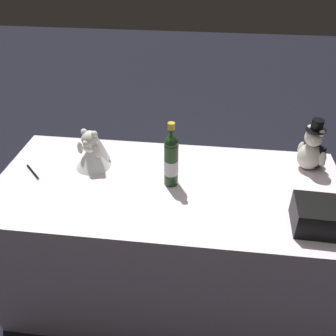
{
  "coord_description": "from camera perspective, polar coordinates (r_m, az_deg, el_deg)",
  "views": [
    {
      "loc": [
        -0.18,
        1.42,
        1.85
      ],
      "look_at": [
        0.0,
        0.0,
        0.87
      ],
      "focal_mm": 39.33,
      "sensor_mm": 36.0,
      "label": 1
    }
  ],
  "objects": [
    {
      "name": "signing_pen",
      "position": [
        1.99,
        -20.17,
        -0.63
      ],
      "size": [
        0.12,
        0.12,
        0.01
      ],
      "color": "black",
      "rests_on": "reception_table"
    },
    {
      "name": "ground_plane",
      "position": [
        2.34,
        -0.0,
        -17.97
      ],
      "size": [
        12.0,
        12.0,
        0.0
      ],
      "primitive_type": "plane",
      "color": "black"
    },
    {
      "name": "teddy_bear_groom",
      "position": [
        1.99,
        21.4,
        2.61
      ],
      "size": [
        0.15,
        0.15,
        0.28
      ],
      "color": "silver",
      "rests_on": "reception_table"
    },
    {
      "name": "teddy_bear_bride",
      "position": [
        1.93,
        -11.51,
        2.7
      ],
      "size": [
        0.19,
        0.23,
        0.21
      ],
      "color": "white",
      "rests_on": "reception_table"
    },
    {
      "name": "champagne_bottle",
      "position": [
        1.72,
        0.5,
        1.29
      ],
      "size": [
        0.07,
        0.07,
        0.33
      ],
      "color": "#1D3D1A",
      "rests_on": "reception_table"
    },
    {
      "name": "gift_case_black",
      "position": [
        1.66,
        23.37,
        -6.97
      ],
      "size": [
        0.27,
        0.19,
        0.12
      ],
      "color": "black",
      "rests_on": "reception_table"
    },
    {
      "name": "reception_table",
      "position": [
        2.05,
        -0.0,
        -11.34
      ],
      "size": [
        1.71,
        0.78,
        0.77
      ],
      "primitive_type": "cube",
      "color": "white",
      "rests_on": "ground_plane"
    }
  ]
}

